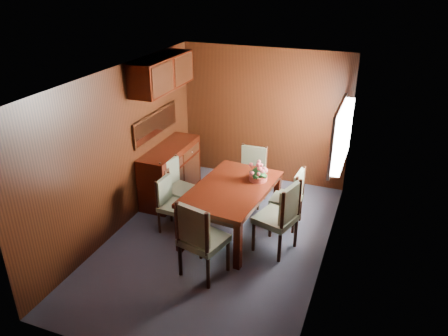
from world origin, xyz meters
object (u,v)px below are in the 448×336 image
at_px(dining_table, 232,193).
at_px(sideboard, 171,172).
at_px(chair_right_near, 281,214).
at_px(chair_head, 200,236).
at_px(chair_left_near, 170,201).
at_px(flower_centerpiece, 258,172).

bearing_deg(dining_table, sideboard, 158.06).
bearing_deg(chair_right_near, sideboard, 83.88).
xyz_separation_m(chair_right_near, chair_head, (-0.81, -0.90, 0.01)).
xyz_separation_m(chair_left_near, chair_head, (0.86, -0.86, 0.13)).
bearing_deg(chair_right_near, flower_centerpiece, 58.92).
bearing_deg(dining_table, chair_head, -85.91).
xyz_separation_m(sideboard, chair_head, (1.34, -1.80, 0.15)).
bearing_deg(sideboard, chair_left_near, -62.86).
height_order(dining_table, chair_right_near, chair_right_near).
xyz_separation_m(chair_left_near, chair_right_near, (1.67, 0.03, 0.12)).
xyz_separation_m(dining_table, chair_right_near, (0.79, -0.21, -0.06)).
distance_m(chair_right_near, flower_centerpiece, 0.80).
bearing_deg(sideboard, chair_right_near, -22.75).
distance_m(chair_right_near, chair_head, 1.21).
bearing_deg(chair_left_near, flower_centerpiece, 119.14).
xyz_separation_m(sideboard, chair_right_near, (2.15, -0.90, 0.14)).
xyz_separation_m(dining_table, chair_head, (-0.02, -1.10, -0.05)).
bearing_deg(flower_centerpiece, chair_right_near, -47.71).
bearing_deg(chair_right_near, dining_table, 91.99).
relative_size(sideboard, chair_head, 1.29).
bearing_deg(chair_left_near, chair_right_near, 93.83).
relative_size(chair_left_near, chair_right_near, 0.80).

